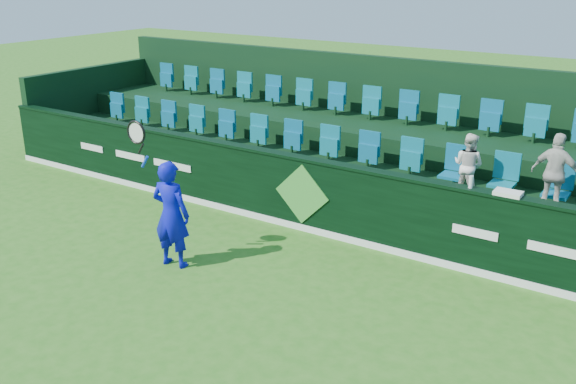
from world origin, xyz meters
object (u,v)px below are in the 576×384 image
Objects in this scene: spectator_left at (468,165)px; drinks_bottle at (471,182)px; tennis_player at (171,213)px; towel at (508,193)px; spectator_middle at (556,174)px.

drinks_bottle is at bearing 122.11° from spectator_left.
tennis_player is 5.09m from towel.
tennis_player is 4.98m from spectator_left.
tennis_player is at bearing -151.74° from towel.
tennis_player reaches higher than drinks_bottle.
tennis_player reaches higher than spectator_left.
drinks_bottle reaches higher than towel.
drinks_bottle is at bearing 180.00° from towel.
towel is (4.46, 2.40, 0.50)m from tennis_player.
towel is (0.97, -1.12, 0.03)m from spectator_left.
spectator_middle is at bearing 49.04° from drinks_bottle.
spectator_left is at bearing 7.60° from spectator_middle.
drinks_bottle is (3.90, 2.40, 0.57)m from tennis_player.
spectator_middle is 6.68× the size of drinks_bottle.
drinks_bottle is (-0.97, -1.12, -0.00)m from spectator_middle.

